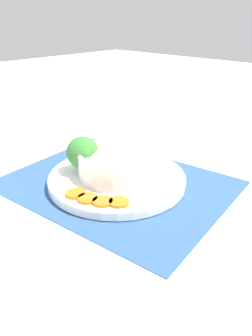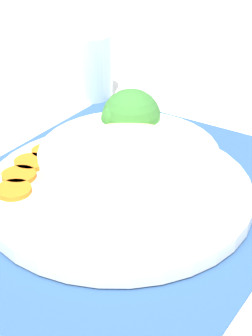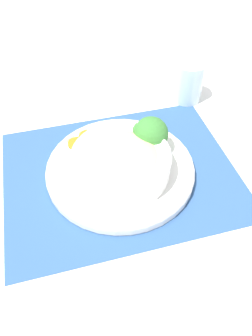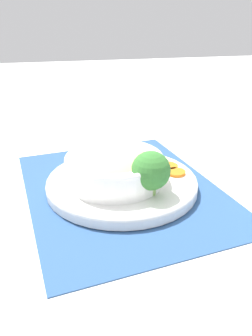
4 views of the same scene
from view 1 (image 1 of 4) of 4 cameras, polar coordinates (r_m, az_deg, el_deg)
name	(u,v)px [view 1 (image 1 of 4)]	position (r m, az deg, el deg)	size (l,w,h in m)	color
ground_plane	(117,184)	(0.71, -1.57, -2.80)	(4.00, 4.00, 0.00)	white
placemat	(117,183)	(0.71, -1.57, -2.66)	(0.50, 0.41, 0.00)	#2D5184
plate	(117,178)	(0.70, -1.58, -1.71)	(0.29, 0.29, 0.02)	white
bowl	(122,161)	(0.70, -0.66, 1.31)	(0.19, 0.19, 0.06)	white
broccoli_floret	(83,153)	(0.71, -7.54, 2.66)	(0.07, 0.07, 0.08)	#84AD5B
carrot_slice_near	(76,194)	(0.64, -8.79, -4.45)	(0.04, 0.04, 0.01)	orange
carrot_slice_middle	(88,199)	(0.62, -6.72, -5.30)	(0.04, 0.04, 0.01)	orange
carrot_slice_far	(103,201)	(0.61, -4.10, -5.83)	(0.04, 0.04, 0.01)	orange
carrot_slice_extra	(119,202)	(0.60, -1.20, -5.96)	(0.04, 0.04, 0.01)	orange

